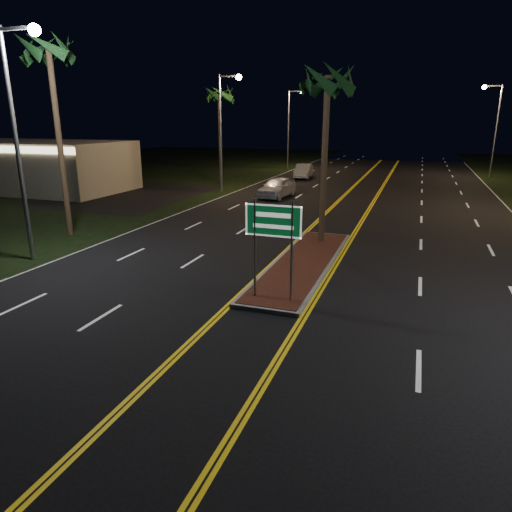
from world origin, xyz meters
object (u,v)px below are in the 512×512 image
at_px(palm_median, 328,81).
at_px(palm_left_far, 219,95).
at_px(median_island, 303,263).
at_px(highway_sign, 273,230).
at_px(car_near, 277,186).
at_px(streetlight_right_far, 493,120).
at_px(streetlight_left_near, 21,120).
at_px(commercial_building, 37,166).
at_px(streetlight_left_far, 292,120).
at_px(streetlight_left_mid, 225,120).
at_px(palm_left_near, 49,51).
at_px(car_far, 303,170).

relative_size(palm_median, palm_left_far, 0.94).
distance_m(median_island, highway_sign, 4.80).
bearing_deg(car_near, highway_sign, -67.16).
height_order(streetlight_right_far, car_near, streetlight_right_far).
height_order(streetlight_left_near, palm_median, streetlight_left_near).
xyz_separation_m(median_island, car_near, (-5.96, 15.98, 0.79)).
xyz_separation_m(palm_median, palm_left_far, (-12.80, 17.50, 0.47)).
height_order(commercial_building, streetlight_right_far, streetlight_right_far).
height_order(streetlight_left_far, palm_left_far, streetlight_left_far).
xyz_separation_m(palm_left_far, car_near, (6.84, -5.02, -6.87)).
distance_m(median_island, streetlight_right_far, 37.00).
xyz_separation_m(streetlight_right_far, palm_left_far, (-23.41, -14.00, 2.09)).
height_order(streetlight_left_far, car_near, streetlight_left_far).
height_order(streetlight_right_far, palm_median, streetlight_right_far).
xyz_separation_m(median_island, palm_median, (0.00, 3.50, 7.19)).
distance_m(streetlight_left_near, palm_left_far, 24.19).
bearing_deg(palm_left_far, commercial_building, -148.75).
xyz_separation_m(streetlight_left_far, palm_median, (10.61, -33.50, 1.62)).
distance_m(streetlight_left_mid, palm_left_far, 5.01).
xyz_separation_m(streetlight_left_mid, streetlight_right_far, (21.23, 18.00, 0.00)).
distance_m(streetlight_left_mid, streetlight_left_far, 20.00).
xyz_separation_m(streetlight_left_near, streetlight_left_mid, (0.00, 20.00, 0.00)).
bearing_deg(streetlight_left_near, palm_left_far, 95.21).
distance_m(streetlight_left_mid, palm_median, 17.25).
bearing_deg(palm_left_far, car_near, -36.30).
xyz_separation_m(palm_left_near, car_near, (6.54, 14.98, -7.80)).
xyz_separation_m(streetlight_left_near, streetlight_right_far, (21.23, 38.00, 0.00)).
relative_size(highway_sign, car_far, 0.66).
distance_m(median_island, car_far, 29.21).
relative_size(streetlight_left_mid, car_near, 1.71).
relative_size(streetlight_left_far, car_near, 1.71).
bearing_deg(streetlight_right_far, streetlight_left_far, 174.62).
distance_m(median_island, streetlight_left_far, 38.89).
relative_size(commercial_building, palm_median, 1.81).
bearing_deg(car_near, palm_left_far, 150.08).
height_order(commercial_building, palm_median, palm_median).
height_order(highway_sign, palm_left_near, palm_left_near).
relative_size(median_island, palm_median, 1.23).
bearing_deg(streetlight_left_mid, car_far, 72.02).
bearing_deg(car_near, commercial_building, -165.13).
bearing_deg(highway_sign, car_near, 106.46).
bearing_deg(commercial_building, car_far, 38.87).
xyz_separation_m(median_island, streetlight_right_far, (10.61, 35.00, 5.57)).
distance_m(streetlight_left_near, car_near, 20.12).
distance_m(streetlight_right_far, palm_left_far, 27.36).
bearing_deg(streetlight_left_far, commercial_building, -122.65).
bearing_deg(commercial_building, palm_median, -20.05).
relative_size(highway_sign, palm_left_near, 0.33).
relative_size(streetlight_left_mid, palm_left_far, 1.02).
xyz_separation_m(streetlight_left_far, streetlight_right_far, (21.23, -2.00, 0.00)).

